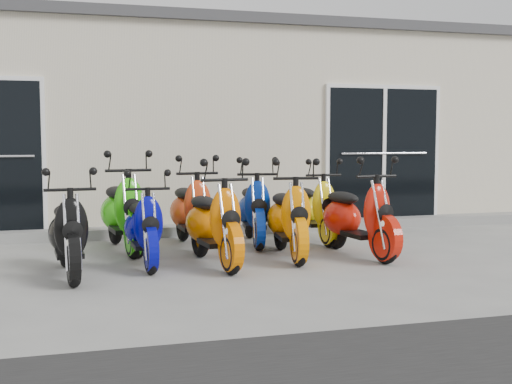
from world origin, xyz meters
TOP-DOWN VIEW (x-y plane):
  - ground at (0.00, 0.00)m, footprint 80.00×80.00m
  - building at (0.00, 5.20)m, footprint 14.00×6.00m
  - roof_cap at (0.00, 5.20)m, footprint 14.20×6.20m
  - front_step at (0.00, 2.02)m, footprint 14.00×0.40m
  - door_left at (-3.20, 2.17)m, footprint 1.07×0.08m
  - door_right at (2.60, 2.17)m, footprint 2.02×0.08m
  - scooter_front_black at (-2.34, -0.48)m, footprint 0.72×1.63m
  - scooter_front_blue at (-1.53, -0.11)m, footprint 0.62×1.54m
  - scooter_front_orange_a at (-0.75, -0.30)m, footprint 0.81×1.74m
  - scooter_front_orange_b at (0.22, -0.09)m, footprint 0.79×1.72m
  - scooter_front_red at (1.09, -0.20)m, footprint 0.85×1.76m
  - scooter_back_green at (-1.69, 0.91)m, footprint 0.87×1.84m
  - scooter_back_red at (-0.80, 0.96)m, footprint 0.70×1.72m
  - scooter_back_blue at (0.07, 0.98)m, footprint 0.83×1.71m
  - scooter_back_yellow at (0.95, 1.00)m, footprint 0.63×1.61m

SIDE VIEW (x-z plane):
  - ground at x=0.00m, z-range 0.00..0.00m
  - front_step at x=0.00m, z-range 0.00..0.15m
  - scooter_front_blue at x=-1.53m, z-range 0.00..1.12m
  - scooter_front_black at x=-2.34m, z-range 0.00..1.17m
  - scooter_back_yellow at x=0.95m, z-range 0.00..1.18m
  - scooter_back_blue at x=0.07m, z-range 0.00..1.21m
  - scooter_front_orange_b at x=0.22m, z-range 0.00..1.23m
  - scooter_front_orange_a at x=-0.75m, z-range 0.00..1.24m
  - scooter_front_red at x=1.09m, z-range 0.00..1.25m
  - scooter_back_red at x=-0.80m, z-range 0.00..1.25m
  - scooter_back_green at x=-1.69m, z-range 0.00..1.31m
  - door_left at x=-3.20m, z-range 0.15..2.37m
  - door_right at x=2.60m, z-range 0.15..2.37m
  - building at x=0.00m, z-range 0.00..3.20m
  - roof_cap at x=0.00m, z-range 3.20..3.36m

